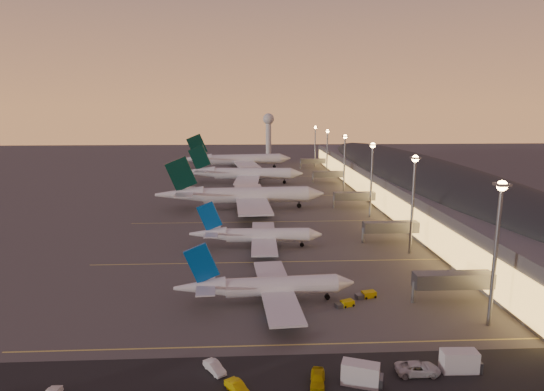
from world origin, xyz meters
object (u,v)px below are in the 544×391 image
at_px(baggage_tug_a, 345,304).
at_px(baggage_tug_b, 366,295).
at_px(airliner_wide_near, 242,195).
at_px(service_van_e, 418,368).
at_px(catering_truck_a, 363,375).
at_px(service_van_c, 215,367).
at_px(service_van_b, 238,388).
at_px(catering_truck_b, 461,362).
at_px(airliner_wide_mid, 242,174).
at_px(airliner_narrow_south, 266,287).
at_px(airliner_narrow_north, 256,235).
at_px(service_van_d, 318,379).
at_px(radar_tower, 269,127).
at_px(airliner_wide_far, 237,160).

distance_m(baggage_tug_a, baggage_tug_b, 6.45).
relative_size(airliner_wide_near, service_van_e, 9.89).
height_order(catering_truck_a, service_van_e, catering_truck_a).
bearing_deg(service_van_c, service_van_b, -90.37).
bearing_deg(catering_truck_b, airliner_wide_mid, 103.48).
relative_size(baggage_tug_b, service_van_c, 1.00).
relative_size(airliner_narrow_south, service_van_b, 7.60).
relative_size(airliner_wide_near, airliner_wide_mid, 1.04).
height_order(catering_truck_b, service_van_c, catering_truck_b).
bearing_deg(catering_truck_b, baggage_tug_a, 120.50).
relative_size(baggage_tug_b, service_van_b, 0.95).
distance_m(airliner_narrow_south, airliner_narrow_north, 35.99).
xyz_separation_m(service_van_b, service_van_d, (11.03, 1.50, 0.09)).
distance_m(catering_truck_b, service_van_b, 32.57).
distance_m(airliner_narrow_south, airliner_wide_mid, 141.23).
height_order(service_van_b, service_van_d, service_van_d).
relative_size(baggage_tug_b, service_van_d, 0.88).
height_order(airliner_wide_mid, service_van_e, airliner_wide_mid).
bearing_deg(catering_truck_a, airliner_narrow_south, 134.21).
height_order(airliner_narrow_south, service_van_b, airliner_narrow_south).
bearing_deg(service_van_d, airliner_narrow_north, 106.48).
relative_size(airliner_wide_mid, service_van_d, 12.10).
relative_size(radar_tower, catering_truck_a, 5.38).
xyz_separation_m(catering_truck_a, service_van_d, (-6.17, 0.43, -0.63)).
xyz_separation_m(airliner_narrow_south, baggage_tug_a, (15.18, -2.52, -2.77)).
relative_size(airliner_wide_far, catering_truck_a, 11.33).
relative_size(airliner_wide_mid, airliner_wide_far, 0.89).
height_order(airliner_wide_mid, service_van_c, airliner_wide_mid).
relative_size(radar_tower, service_van_c, 7.29).
bearing_deg(airliner_wide_far, airliner_wide_near, -95.67).
distance_m(airliner_narrow_south, radar_tower, 289.48).
relative_size(baggage_tug_a, baggage_tug_b, 0.91).
height_order(airliner_wide_far, radar_tower, radar_tower).
bearing_deg(airliner_narrow_south, airliner_wide_near, 90.21).
xyz_separation_m(radar_tower, catering_truck_b, (14.60, -313.63, -20.38)).
bearing_deg(airliner_wide_far, radar_tower, 67.58).
height_order(airliner_narrow_north, airliner_wide_mid, airliner_wide_mid).
relative_size(airliner_narrow_south, service_van_c, 7.98).
distance_m(service_van_b, service_van_c, 6.29).
height_order(airliner_wide_far, catering_truck_b, airliner_wide_far).
bearing_deg(baggage_tug_b, service_van_c, -153.36).
relative_size(airliner_wide_near, radar_tower, 1.94).
xyz_separation_m(airliner_narrow_south, radar_tower, (12.86, 288.59, 18.59)).
bearing_deg(service_van_d, airliner_wide_mid, 104.05).
height_order(baggage_tug_a, service_van_d, service_van_d).
bearing_deg(catering_truck_a, airliner_wide_far, 116.08).
bearing_deg(airliner_narrow_south, airliner_narrow_north, 88.19).
xyz_separation_m(service_van_d, service_van_e, (14.78, 1.70, 0.03)).
height_order(airliner_narrow_south, airliner_wide_mid, airliner_wide_mid).
bearing_deg(catering_truck_a, catering_truck_b, 29.66).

